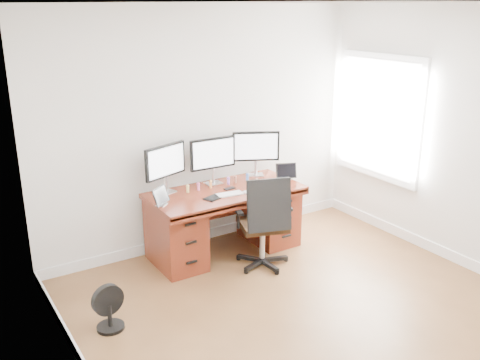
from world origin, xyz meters
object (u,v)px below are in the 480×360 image
office_chair (264,237)px  keyboard (230,194)px  desk (224,219)px  monitor_center (213,155)px  floor_fan (109,308)px

office_chair → keyboard: 0.58m
desk → office_chair: 0.57m
keyboard → desk: bearing=85.1°
desk → monitor_center: size_ratio=3.09×
office_chair → floor_fan: 1.81m
desk → floor_fan: size_ratio=4.09×
floor_fan → keyboard: keyboard is taller
office_chair → keyboard: (-0.20, 0.36, 0.42)m
monitor_center → keyboard: size_ratio=1.93×
office_chair → floor_fan: office_chair is taller
floor_fan → desk: bearing=18.4°
desk → floor_fan: desk is taller
office_chair → floor_fan: (-1.79, -0.25, -0.14)m
monitor_center → desk: bearing=-88.3°
office_chair → monitor_center: bearing=119.8°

